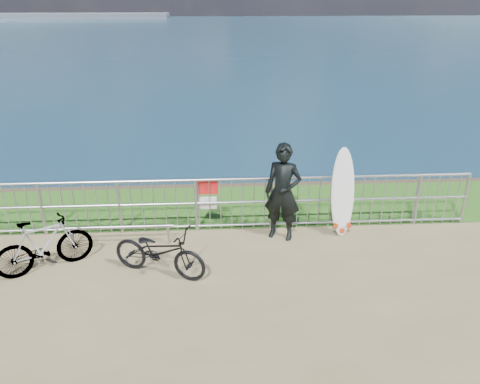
{
  "coord_description": "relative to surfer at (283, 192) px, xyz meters",
  "views": [
    {
      "loc": [
        -0.12,
        -6.83,
        4.52
      ],
      "look_at": [
        0.35,
        1.2,
        1.0
      ],
      "focal_mm": 35.0,
      "sensor_mm": 36.0,
      "label": 1
    }
  ],
  "objects": [
    {
      "name": "surfboard",
      "position": [
        1.19,
        0.12,
        -0.15
      ],
      "size": [
        0.46,
        0.42,
        1.75
      ],
      "color": "silver",
      "rests_on": "ground"
    },
    {
      "name": "seascape",
      "position": [
        -44.92,
        146.25,
        -4.99
      ],
      "size": [
        260.0,
        260.0,
        5.0
      ],
      "color": "brown",
      "rests_on": "ground"
    },
    {
      "name": "bicycle_near",
      "position": [
        -2.25,
        -1.18,
        -0.51
      ],
      "size": [
        1.79,
        1.19,
        0.89
      ],
      "primitive_type": "imported",
      "rotation": [
        0.0,
        0.0,
        1.18
      ],
      "color": "black",
      "rests_on": "ground"
    },
    {
      "name": "railing",
      "position": [
        -1.15,
        0.37,
        -0.38
      ],
      "size": [
        10.06,
        0.1,
        1.13
      ],
      "color": "#979AA0",
      "rests_on": "ground"
    },
    {
      "name": "bicycle_far",
      "position": [
        -4.23,
        -0.93,
        -0.47
      ],
      "size": [
        1.66,
        1.19,
        0.98
      ],
      "primitive_type": "imported",
      "rotation": [
        0.0,
        0.0,
        2.07
      ],
      "color": "black",
      "rests_on": "ground"
    },
    {
      "name": "bike_rack",
      "position": [
        -3.1,
        -0.15,
        -0.61
      ],
      "size": [
        2.01,
        0.05,
        0.42
      ],
      "color": "#979AA0",
      "rests_on": "ground"
    },
    {
      "name": "grass_strip",
      "position": [
        -1.17,
        1.47,
        -0.95
      ],
      "size": [
        120.0,
        120.0,
        0.0
      ],
      "primitive_type": "plane",
      "color": "#245617",
      "rests_on": "ground"
    },
    {
      "name": "surfer",
      "position": [
        0.0,
        0.0,
        0.0
      ],
      "size": [
        0.82,
        0.68,
        1.91
      ],
      "primitive_type": "imported",
      "rotation": [
        0.0,
        0.0,
        -0.37
      ],
      "color": "black",
      "rests_on": "ground"
    }
  ]
}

